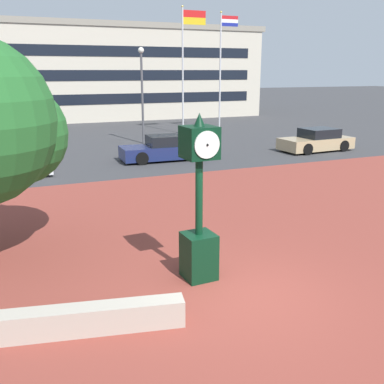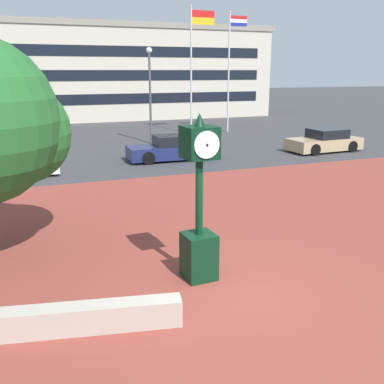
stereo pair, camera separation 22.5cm
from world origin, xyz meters
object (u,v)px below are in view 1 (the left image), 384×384
street_lamp_post (142,85)px  civic_building (98,72)px  street_clock (199,210)px  flagpole_secondary (222,65)px  car_street_near (0,164)px  car_street_distant (316,141)px  car_street_far (165,149)px  flagpole_primary (185,59)px

street_lamp_post → civic_building: bearing=87.3°
street_clock → flagpole_secondary: size_ratio=0.43×
car_street_near → car_street_distant: bearing=-87.3°
car_street_far → civic_building: bearing=-1.5°
car_street_near → car_street_far: 7.89m
car_street_distant → street_lamp_post: street_lamp_post is taller
flagpole_secondary → civic_building: (-6.18, 14.78, -0.53)m
street_lamp_post → car_street_near: bearing=-141.9°
street_clock → street_lamp_post: (4.28, 18.91, 2.04)m
car_street_distant → car_street_near: bearing=87.6°
car_street_distant → street_lamp_post: bearing=49.8°
street_clock → car_street_distant: 17.89m
street_clock → car_street_distant: street_clock is taller
flagpole_primary → street_lamp_post: flagpole_primary is taller
civic_building → street_lamp_post: size_ratio=5.33×
civic_building → street_lamp_post: civic_building is taller
flagpole_primary → car_street_far: bearing=-117.8°
car_street_far → flagpole_primary: (4.73, 8.98, 4.68)m
street_clock → car_street_near: size_ratio=0.82×
car_street_far → civic_building: (1.39, 23.76, 3.76)m
street_clock → car_street_far: (3.74, 13.21, -1.02)m
car_street_distant → street_lamp_post: size_ratio=0.74×
street_lamp_post → street_clock: bearing=-102.8°
civic_building → car_street_far: bearing=-93.3°
car_street_far → street_lamp_post: street_lamp_post is taller
flagpole_secondary → street_lamp_post: bearing=-154.9°
flagpole_primary → flagpole_secondary: 2.87m
street_clock → car_street_far: bearing=71.0°
street_clock → flagpole_primary: size_ratio=0.42×
car_street_far → civic_building: size_ratio=0.14×
car_street_distant → flagpole_primary: bearing=20.7°
car_street_far → street_lamp_post: bearing=-3.6°
car_street_distant → flagpole_secondary: size_ratio=0.50×
street_clock → civic_building: (5.12, 36.97, 2.74)m
car_street_distant → flagpole_secondary: (-1.43, 9.67, 4.29)m
flagpole_secondary → car_street_distant: bearing=-81.6°
car_street_near → car_street_far: size_ratio=1.01×
street_clock → flagpole_primary: bearing=65.9°
street_clock → car_street_distant: size_ratio=0.85×
car_street_far → street_lamp_post: 6.49m
car_street_near → flagpole_secondary: 18.80m
flagpole_primary → street_lamp_post: size_ratio=1.50×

